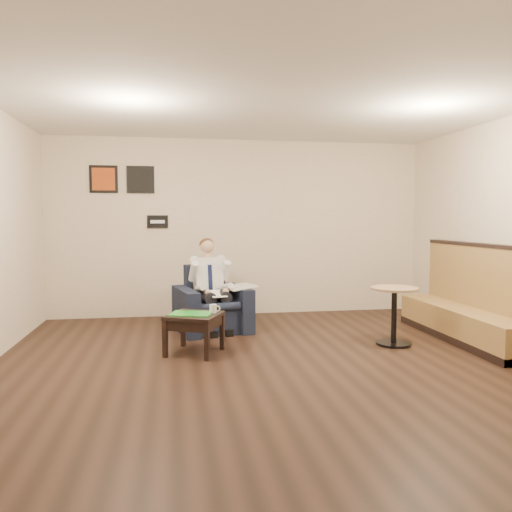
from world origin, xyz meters
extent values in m
plane|color=black|center=(0.00, 0.00, 0.00)|extent=(6.00, 6.00, 0.00)
cube|color=#F0DFC4|center=(0.00, 3.00, 1.40)|extent=(6.00, 0.02, 2.80)
cube|color=#F0DFC4|center=(0.00, -3.00, 1.40)|extent=(6.00, 0.02, 2.80)
cube|color=white|center=(0.00, 0.00, 2.80)|extent=(6.00, 6.00, 0.02)
cube|color=black|center=(-1.30, 2.98, 1.50)|extent=(0.32, 0.02, 0.20)
cube|color=#B64516|center=(-2.10, 2.98, 2.15)|extent=(0.42, 0.03, 0.42)
cube|color=black|center=(-1.55, 2.98, 2.15)|extent=(0.42, 0.03, 0.42)
cube|color=black|center=(-0.54, 1.84, 0.45)|extent=(1.10, 1.10, 0.89)
cube|color=white|center=(-0.50, 1.63, 0.55)|extent=(0.28, 0.34, 0.01)
cube|color=silver|center=(-0.16, 1.83, 0.61)|extent=(0.50, 0.57, 0.01)
cube|color=black|center=(-0.83, 0.71, 0.23)|extent=(0.74, 0.74, 0.46)
cube|color=green|center=(-0.87, 0.71, 0.47)|extent=(0.53, 0.45, 0.01)
cylinder|color=white|center=(-0.61, 0.75, 0.51)|extent=(0.11, 0.11, 0.10)
cube|color=black|center=(-0.72, 0.84, 0.46)|extent=(0.16, 0.14, 0.01)
cube|color=olive|center=(2.59, 0.79, 0.61)|extent=(0.57, 2.37, 1.21)
cylinder|color=#9E7756|center=(1.60, 0.71, 0.36)|extent=(0.75, 0.75, 0.71)
camera|label=1|loc=(-1.06, -4.97, 1.55)|focal=35.00mm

